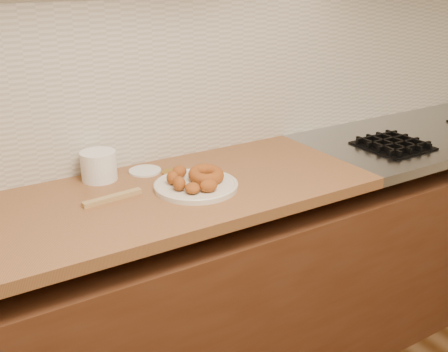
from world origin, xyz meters
The scene contains 13 objects.
wall_back centered at (0.00, 2.00, 1.35)m, with size 4.00×0.02×2.70m, color tan.
base_cabinet centered at (0.00, 1.69, 0.39)m, with size 3.60×0.60×0.77m, color #512E1C.
butcher_block centered at (-0.65, 1.69, 0.88)m, with size 2.30×0.62×0.04m, color brown.
stovetop centered at (1.15, 1.69, 0.88)m, with size 1.30×0.62×0.04m, color #9EA0A5.
backsplash centered at (0.00, 1.99, 1.20)m, with size 3.60×0.02×0.60m, color beige.
burner_grates centered at (1.13, 1.61, 0.91)m, with size 0.91×0.26×0.03m.
donut_plate centered at (-0.12, 1.65, 0.91)m, with size 0.29×0.29×0.02m, color beige.
ring_donut centered at (-0.08, 1.66, 0.94)m, with size 0.12×0.12×0.04m, color #994D18.
fried_dough_chunks centered at (-0.16, 1.64, 0.94)m, with size 0.14×0.22×0.05m.
plastic_tub centered at (-0.38, 1.90, 0.95)m, with size 0.12×0.12×0.10m, color white.
tub_lid centered at (-0.21, 1.89, 0.90)m, with size 0.12×0.12×0.01m, color silver.
brass_jar_lid centered at (-0.14, 1.81, 0.91)m, with size 0.07×0.07×0.01m, color gold.
wooden_utensil centered at (-0.40, 1.71, 0.91)m, with size 0.20×0.02×0.02m, color #A48450.
Camera 1 is at (-0.90, 0.20, 1.60)m, focal length 42.00 mm.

